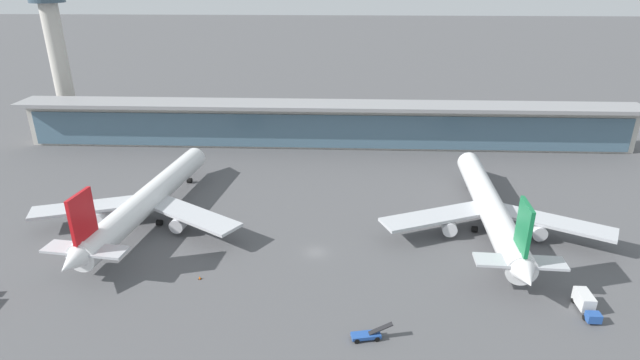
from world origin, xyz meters
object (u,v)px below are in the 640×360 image
(airliner_centre_stand, at_px, (490,208))
(service_truck_near_nose_blue, at_px, (586,303))
(airliner_left_stand, at_px, (147,200))
(safety_cone_alpha, at_px, (200,278))
(control_tower, at_px, (55,43))
(service_truck_by_tail_blue, at_px, (367,335))

(airliner_centre_stand, relative_size, service_truck_near_nose_blue, 9.05)
(airliner_left_stand, bearing_deg, airliner_centre_stand, -0.39)
(safety_cone_alpha, bearing_deg, airliner_centre_stand, 20.67)
(service_truck_near_nose_blue, height_order, control_tower, control_tower)
(airliner_centre_stand, bearing_deg, service_truck_by_tail_blue, -127.17)
(service_truck_near_nose_blue, relative_size, service_truck_by_tail_blue, 1.06)
(airliner_left_stand, bearing_deg, control_tower, 127.42)
(airliner_centre_stand, xyz_separation_m, service_truck_by_tail_blue, (-29.55, -38.97, -4.76))
(airliner_centre_stand, bearing_deg, safety_cone_alpha, -159.33)
(airliner_left_stand, height_order, service_truck_by_tail_blue, airliner_left_stand)
(control_tower, bearing_deg, airliner_left_stand, -52.58)
(control_tower, bearing_deg, airliner_centre_stand, -28.90)
(airliner_centre_stand, distance_m, service_truck_by_tail_blue, 49.14)
(service_truck_by_tail_blue, bearing_deg, airliner_centre_stand, 52.83)
(airliner_left_stand, xyz_separation_m, safety_cone_alpha, (18.40, -23.72, -5.25))
(airliner_left_stand, bearing_deg, service_truck_by_tail_blue, -38.18)
(service_truck_near_nose_blue, bearing_deg, safety_cone_alpha, 174.51)
(service_truck_by_tail_blue, height_order, safety_cone_alpha, service_truck_by_tail_blue)
(airliner_left_stand, bearing_deg, safety_cone_alpha, -52.19)
(airliner_left_stand, height_order, airliner_centre_stand, same)
(control_tower, distance_m, safety_cone_alpha, 128.71)
(service_truck_near_nose_blue, relative_size, safety_cone_alpha, 10.48)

